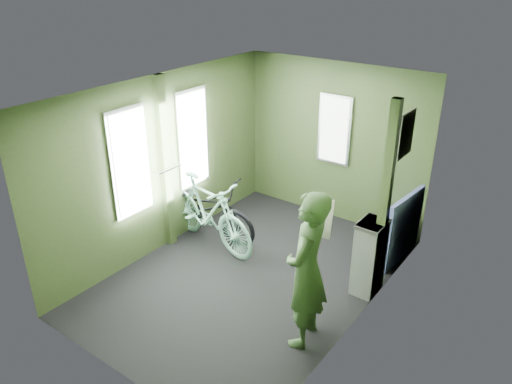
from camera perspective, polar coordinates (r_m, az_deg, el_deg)
room at (r=5.57m, az=-0.68°, el=3.01°), size 4.00×4.02×2.31m
bicycle_black at (r=7.10m, az=-5.76°, el=-4.84°), size 1.69×0.73×0.93m
bicycle_mint at (r=6.86m, az=-5.31°, el=-5.98°), size 1.73×0.82×1.03m
passenger at (r=4.86m, az=5.83°, el=-8.89°), size 0.51×0.71×1.65m
waste_box at (r=5.87m, az=12.81°, el=-7.27°), size 0.27×0.37×0.90m
bench_seat at (r=6.71m, az=14.90°, el=-4.92°), size 0.56×0.90×0.90m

